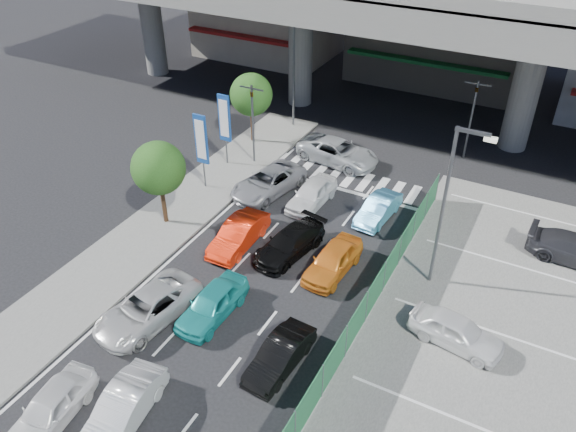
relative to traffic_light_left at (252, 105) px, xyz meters
The scene contains 26 objects.
ground 14.07m from the traffic_light_left, 62.68° to the right, with size 120.00×120.00×0.00m, color black.
parking_lot 20.28m from the traffic_light_left, 30.17° to the right, with size 12.00×28.00×0.06m, color #575755.
sidewalk_left 8.93m from the traffic_light_left, 95.71° to the right, with size 4.00×30.00×0.12m, color #575755.
fence_run 16.20m from the traffic_light_left, 43.73° to the right, with size 0.16×22.00×1.80m, color #226339, non-canonical shape.
traffic_light_left is the anchor object (origin of this frame).
traffic_light_right 13.63m from the traffic_light_left, 30.89° to the left, with size 1.60×1.24×5.20m.
street_lamp_right 14.68m from the traffic_light_left, 24.16° to the right, with size 1.65×0.22×8.00m.
street_lamp_left 6.06m from the traffic_light_left, 91.20° to the left, with size 1.65×0.22×8.00m.
signboard_near 4.22m from the traffic_light_left, 104.02° to the right, with size 0.80×0.14×4.70m.
signboard_far 1.93m from the traffic_light_left, 144.30° to the right, with size 0.80×0.14×4.70m.
tree_near 8.06m from the traffic_light_left, 95.71° to the right, with size 2.80×2.80×4.80m.
tree_far 3.02m from the traffic_light_left, 122.62° to the left, with size 2.80×2.80×4.80m.
van_white_back_left 20.34m from the traffic_light_left, 80.37° to the right, with size 1.56×3.87×1.32m, color white.
hatch_white_back_mid 19.74m from the traffic_light_left, 73.07° to the right, with size 1.41×4.05×1.33m, color silver.
sedan_white_mid_left 14.92m from the traffic_light_left, 77.47° to the right, with size 2.29×4.97×1.38m, color silver.
taxi_teal_mid 14.18m from the traffic_light_left, 66.77° to the right, with size 1.61×4.01×1.37m, color #20A8A7.
hatch_black_mid_right 17.04m from the traffic_light_left, 55.74° to the right, with size 1.29×3.71×1.22m, color black.
taxi_orange_left 9.32m from the traffic_light_left, 64.31° to the right, with size 1.46×4.19×1.38m, color #F7280A.
sedan_black_mid 10.19m from the traffic_light_left, 48.67° to the right, with size 1.79×4.39×1.28m, color black.
taxi_orange_right 12.07m from the traffic_light_left, 40.34° to the right, with size 1.63×4.05×1.38m, color orange.
wagon_silver_front_left 4.93m from the traffic_light_left, 46.18° to the right, with size 2.29×4.97×1.38m, color gray.
sedan_white_front_mid 6.82m from the traffic_light_left, 26.37° to the right, with size 1.63×4.05×1.38m, color white.
kei_truck_front_right 10.03m from the traffic_light_left, 13.75° to the right, with size 1.30×3.72×1.23m, color #4EA2D7.
crossing_wagon_silver 6.22m from the traffic_light_left, 28.47° to the left, with size 2.45×5.31×1.47m, color #B2B6BA.
parked_sedan_white 18.17m from the traffic_light_left, 31.68° to the right, with size 1.57×3.89×1.33m, color white.
traffic_cone 16.86m from the traffic_light_left, 33.61° to the right, with size 0.34×0.34×0.66m, color #D9460C.
Camera 1 is at (10.52, -14.93, 17.59)m, focal length 35.00 mm.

